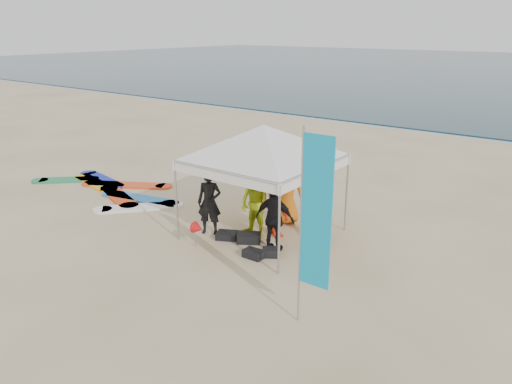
{
  "coord_description": "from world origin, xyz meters",
  "views": [
    {
      "loc": [
        7.34,
        -6.33,
        4.94
      ],
      "look_at": [
        0.6,
        2.6,
        1.2
      ],
      "focal_mm": 35.0,
      "sensor_mm": 36.0,
      "label": 1
    }
  ],
  "objects_px": {
    "person_orange_a": "(278,199)",
    "surfboard_spread": "(113,190)",
    "person_black_a": "(209,202)",
    "marker_pennant": "(198,228)",
    "feather_flag": "(315,216)",
    "person_yellow": "(255,204)",
    "person_black_b": "(275,219)",
    "person_orange_b": "(287,192)",
    "person_seated": "(325,227)",
    "canopy_tent": "(264,125)"
  },
  "relations": [
    {
      "from": "canopy_tent",
      "to": "marker_pennant",
      "type": "distance_m",
      "value": 2.83
    },
    {
      "from": "person_seated",
      "to": "canopy_tent",
      "type": "distance_m",
      "value": 2.8
    },
    {
      "from": "person_black_b",
      "to": "feather_flag",
      "type": "xyz_separation_m",
      "value": [
        2.24,
        -2.11,
        1.25
      ]
    },
    {
      "from": "person_black_b",
      "to": "person_orange_b",
      "type": "height_order",
      "value": "person_orange_b"
    },
    {
      "from": "canopy_tent",
      "to": "feather_flag",
      "type": "distance_m",
      "value": 4.1
    },
    {
      "from": "person_orange_b",
      "to": "person_black_a",
      "type": "bearing_deg",
      "value": 23.22
    },
    {
      "from": "feather_flag",
      "to": "canopy_tent",
      "type": "bearing_deg",
      "value": 137.95
    },
    {
      "from": "person_yellow",
      "to": "person_black_b",
      "type": "bearing_deg",
      "value": -20.51
    },
    {
      "from": "canopy_tent",
      "to": "feather_flag",
      "type": "height_order",
      "value": "feather_flag"
    },
    {
      "from": "person_orange_b",
      "to": "person_seated",
      "type": "relative_size",
      "value": 2.1
    },
    {
      "from": "marker_pennant",
      "to": "person_orange_b",
      "type": "bearing_deg",
      "value": 73.88
    },
    {
      "from": "canopy_tent",
      "to": "person_black_a",
      "type": "bearing_deg",
      "value": -147.42
    },
    {
      "from": "person_yellow",
      "to": "feather_flag",
      "type": "relative_size",
      "value": 0.47
    },
    {
      "from": "person_yellow",
      "to": "feather_flag",
      "type": "bearing_deg",
      "value": -34.23
    },
    {
      "from": "person_orange_a",
      "to": "surfboard_spread",
      "type": "xyz_separation_m",
      "value": [
        -6.12,
        -0.26,
        -0.91
      ]
    },
    {
      "from": "person_black_a",
      "to": "marker_pennant",
      "type": "bearing_deg",
      "value": -92.45
    },
    {
      "from": "feather_flag",
      "to": "surfboard_spread",
      "type": "distance_m",
      "value": 9.43
    },
    {
      "from": "person_black_a",
      "to": "person_yellow",
      "type": "distance_m",
      "value": 1.13
    },
    {
      "from": "person_yellow",
      "to": "surfboard_spread",
      "type": "xyz_separation_m",
      "value": [
        -5.7,
        0.13,
        -0.79
      ]
    },
    {
      "from": "person_orange_b",
      "to": "feather_flag",
      "type": "distance_m",
      "value": 4.9
    },
    {
      "from": "person_black_a",
      "to": "person_orange_b",
      "type": "bearing_deg",
      "value": 28.44
    },
    {
      "from": "person_orange_b",
      "to": "canopy_tent",
      "type": "xyz_separation_m",
      "value": [
        -0.01,
        -1.0,
        1.89
      ]
    },
    {
      "from": "person_black_b",
      "to": "feather_flag",
      "type": "height_order",
      "value": "feather_flag"
    },
    {
      "from": "person_black_b",
      "to": "marker_pennant",
      "type": "bearing_deg",
      "value": 20.57
    },
    {
      "from": "person_black_a",
      "to": "person_black_b",
      "type": "distance_m",
      "value": 1.89
    },
    {
      "from": "person_black_a",
      "to": "marker_pennant",
      "type": "distance_m",
      "value": 0.98
    },
    {
      "from": "person_black_a",
      "to": "person_yellow",
      "type": "height_order",
      "value": "person_yellow"
    },
    {
      "from": "person_yellow",
      "to": "canopy_tent",
      "type": "xyz_separation_m",
      "value": [
        0.12,
        0.19,
        1.93
      ]
    },
    {
      "from": "person_black_b",
      "to": "surfboard_spread",
      "type": "xyz_separation_m",
      "value": [
        -6.58,
        0.54,
        -0.75
      ]
    },
    {
      "from": "person_seated",
      "to": "marker_pennant",
      "type": "relative_size",
      "value": 1.29
    },
    {
      "from": "person_seated",
      "to": "person_black_a",
      "type": "bearing_deg",
      "value": 90.66
    },
    {
      "from": "canopy_tent",
      "to": "person_seated",
      "type": "bearing_deg",
      "value": 18.21
    },
    {
      "from": "person_black_a",
      "to": "person_seated",
      "type": "relative_size",
      "value": 1.98
    },
    {
      "from": "person_black_b",
      "to": "person_orange_b",
      "type": "bearing_deg",
      "value": -77.12
    },
    {
      "from": "marker_pennant",
      "to": "person_orange_a",
      "type": "bearing_deg",
      "value": 59.76
    },
    {
      "from": "person_yellow",
      "to": "person_orange_a",
      "type": "height_order",
      "value": "person_orange_a"
    },
    {
      "from": "person_orange_a",
      "to": "person_orange_b",
      "type": "distance_m",
      "value": 0.85
    },
    {
      "from": "person_seated",
      "to": "feather_flag",
      "type": "bearing_deg",
      "value": -178.46
    },
    {
      "from": "person_orange_a",
      "to": "surfboard_spread",
      "type": "height_order",
      "value": "person_orange_a"
    },
    {
      "from": "person_black_b",
      "to": "marker_pennant",
      "type": "height_order",
      "value": "person_black_b"
    },
    {
      "from": "canopy_tent",
      "to": "person_orange_b",
      "type": "bearing_deg",
      "value": 89.21
    },
    {
      "from": "person_yellow",
      "to": "surfboard_spread",
      "type": "height_order",
      "value": "person_yellow"
    },
    {
      "from": "person_yellow",
      "to": "person_orange_b",
      "type": "relative_size",
      "value": 0.95
    },
    {
      "from": "person_orange_a",
      "to": "canopy_tent",
      "type": "distance_m",
      "value": 1.84
    },
    {
      "from": "person_orange_a",
      "to": "marker_pennant",
      "type": "height_order",
      "value": "person_orange_a"
    },
    {
      "from": "person_black_a",
      "to": "surfboard_spread",
      "type": "height_order",
      "value": "person_black_a"
    },
    {
      "from": "person_seated",
      "to": "surfboard_spread",
      "type": "bearing_deg",
      "value": 70.01
    },
    {
      "from": "person_black_a",
      "to": "marker_pennant",
      "type": "xyz_separation_m",
      "value": [
        0.4,
        -0.83,
        -0.32
      ]
    },
    {
      "from": "person_black_b",
      "to": "canopy_tent",
      "type": "height_order",
      "value": "canopy_tent"
    },
    {
      "from": "person_yellow",
      "to": "marker_pennant",
      "type": "relative_size",
      "value": 2.58
    }
  ]
}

